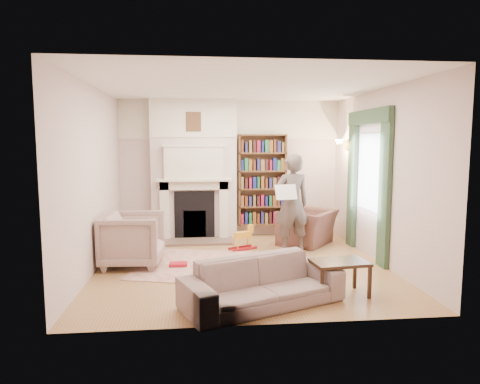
{
  "coord_description": "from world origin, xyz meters",
  "views": [
    {
      "loc": [
        -0.7,
        -6.61,
        1.96
      ],
      "look_at": [
        0.0,
        0.25,
        1.15
      ],
      "focal_mm": 32.0,
      "sensor_mm": 36.0,
      "label": 1
    }
  ],
  "objects": [
    {
      "name": "man_reading",
      "position": [
        0.96,
        0.69,
        0.88
      ],
      "size": [
        0.71,
        0.53,
        1.75
      ],
      "primitive_type": "imported",
      "rotation": [
        0.0,
        0.0,
        3.33
      ],
      "color": "#514641",
      "rests_on": "floor"
    },
    {
      "name": "wall_left",
      "position": [
        -2.25,
        0.0,
        1.4
      ],
      "size": [
        0.0,
        4.5,
        4.5
      ],
      "primitive_type": "plane",
      "rotation": [
        1.57,
        0.0,
        1.57
      ],
      "color": "beige",
      "rests_on": "floor"
    },
    {
      "name": "bookcase",
      "position": [
        0.65,
        2.12,
        1.18
      ],
      "size": [
        1.0,
        0.24,
        1.85
      ],
      "primitive_type": "cube",
      "color": "brown",
      "rests_on": "floor"
    },
    {
      "name": "curtain_right",
      "position": [
        2.2,
        1.1,
        1.2
      ],
      "size": [
        0.07,
        0.32,
        2.4
      ],
      "primitive_type": "cube",
      "color": "#2B4129",
      "rests_on": "floor"
    },
    {
      "name": "wall_back",
      "position": [
        0.0,
        2.25,
        1.4
      ],
      "size": [
        4.5,
        0.0,
        4.5
      ],
      "primitive_type": "plane",
      "rotation": [
        1.57,
        0.0,
        0.0
      ],
      "color": "beige",
      "rests_on": "floor"
    },
    {
      "name": "game_box_lid",
      "position": [
        -1.0,
        0.02,
        0.04
      ],
      "size": [
        0.28,
        0.19,
        0.05
      ],
      "primitive_type": "cube",
      "rotation": [
        0.0,
        0.0,
        -0.02
      ],
      "color": "#B01423",
      "rests_on": "rug"
    },
    {
      "name": "board_game",
      "position": [
        -0.51,
        -0.18,
        0.03
      ],
      "size": [
        0.38,
        0.38,
        0.03
      ],
      "primitive_type": "cube",
      "rotation": [
        0.0,
        0.0,
        -0.14
      ],
      "color": "#E9DD52",
      "rests_on": "rug"
    },
    {
      "name": "armchair_left",
      "position": [
        -1.72,
        0.17,
        0.42
      ],
      "size": [
        0.98,
        0.95,
        0.85
      ],
      "primitive_type": "imported",
      "rotation": [
        0.0,
        0.0,
        1.52
      ],
      "color": "#BDB19C",
      "rests_on": "floor"
    },
    {
      "name": "newspaper",
      "position": [
        0.81,
        0.49,
        1.11
      ],
      "size": [
        0.39,
        0.18,
        0.26
      ],
      "primitive_type": "cube",
      "rotation": [
        -0.35,
        0.0,
        0.19
      ],
      "color": "white",
      "rests_on": "man_reading"
    },
    {
      "name": "sofa",
      "position": [
        0.07,
        -1.7,
        0.28
      ],
      "size": [
        2.08,
        1.43,
        0.57
      ],
      "primitive_type": "imported",
      "rotation": [
        0.0,
        0.0,
        0.38
      ],
      "color": "gray",
      "rests_on": "floor"
    },
    {
      "name": "paraffin_heater",
      "position": [
        -1.57,
        1.22,
        0.28
      ],
      "size": [
        0.3,
        0.3,
        0.55
      ],
      "primitive_type": "cylinder",
      "rotation": [
        0.0,
        0.0,
        -0.28
      ],
      "color": "#A9ABB1",
      "rests_on": "floor"
    },
    {
      "name": "coffee_table",
      "position": [
        1.11,
        -1.46,
        0.23
      ],
      "size": [
        0.75,
        0.53,
        0.45
      ],
      "primitive_type": null,
      "rotation": [
        0.0,
        0.0,
        0.12
      ],
      "color": "#301F10",
      "rests_on": "floor"
    },
    {
      "name": "pelmet",
      "position": [
        2.19,
        0.4,
        2.38
      ],
      "size": [
        0.09,
        1.7,
        0.24
      ],
      "primitive_type": "cube",
      "color": "#2B4129",
      "rests_on": "wall_right"
    },
    {
      "name": "curtain_left",
      "position": [
        2.2,
        -0.3,
        1.2
      ],
      "size": [
        0.07,
        0.32,
        2.4
      ],
      "primitive_type": "cube",
      "color": "#2B4129",
      "rests_on": "floor"
    },
    {
      "name": "wall_front",
      "position": [
        0.0,
        -2.25,
        1.4
      ],
      "size": [
        4.5,
        0.0,
        4.5
      ],
      "primitive_type": "plane",
      "rotation": [
        -1.57,
        0.0,
        0.0
      ],
      "color": "beige",
      "rests_on": "floor"
    },
    {
      "name": "wall_sconce",
      "position": [
        2.03,
        1.5,
        1.9
      ],
      "size": [
        0.2,
        0.24,
        0.24
      ],
      "primitive_type": null,
      "color": "gold",
      "rests_on": "wall_right"
    },
    {
      "name": "comic_annuals",
      "position": [
        0.25,
        -0.3,
        0.02
      ],
      "size": [
        0.69,
        0.39,
        0.02
      ],
      "color": "red",
      "rests_on": "rug"
    },
    {
      "name": "ceiling",
      "position": [
        0.0,
        0.0,
        2.8
      ],
      "size": [
        4.5,
        4.5,
        0.0
      ],
      "primitive_type": "plane",
      "rotation": [
        3.14,
        0.0,
        0.0
      ],
      "color": "white",
      "rests_on": "wall_back"
    },
    {
      "name": "fireplace",
      "position": [
        -0.75,
        2.05,
        1.39
      ],
      "size": [
        1.7,
        0.58,
        2.8
      ],
      "color": "beige",
      "rests_on": "floor"
    },
    {
      "name": "window",
      "position": [
        2.23,
        0.4,
        1.45
      ],
      "size": [
        0.02,
        0.9,
        1.3
      ],
      "primitive_type": "cube",
      "color": "silver",
      "rests_on": "wall_right"
    },
    {
      "name": "wall_right",
      "position": [
        2.25,
        0.0,
        1.4
      ],
      "size": [
        0.0,
        4.5,
        4.5
      ],
      "primitive_type": "plane",
      "rotation": [
        1.57,
        0.0,
        -1.57
      ],
      "color": "beige",
      "rests_on": "floor"
    },
    {
      "name": "armchair_reading",
      "position": [
        1.41,
        1.29,
        0.33
      ],
      "size": [
        1.34,
        1.36,
        0.66
      ],
      "primitive_type": "imported",
      "rotation": [
        0.0,
        0.0,
        4.02
      ],
      "color": "brown",
      "rests_on": "floor"
    },
    {
      "name": "rug",
      "position": [
        -0.41,
        -0.01,
        0.01
      ],
      "size": [
        2.77,
        2.38,
        0.01
      ],
      "primitive_type": "cube",
      "rotation": [
        0.0,
        0.0,
        -0.26
      ],
      "color": "beige",
      "rests_on": "floor"
    },
    {
      "name": "floor",
      "position": [
        0.0,
        0.0,
        0.0
      ],
      "size": [
        4.5,
        4.5,
        0.0
      ],
      "primitive_type": "plane",
      "color": "olive",
      "rests_on": "ground"
    },
    {
      "name": "rocking_horse",
      "position": [
        0.12,
        0.99,
        0.22
      ],
      "size": [
        0.54,
        0.39,
        0.44
      ],
      "primitive_type": null,
      "rotation": [
        0.0,
        0.0,
        0.42
      ],
      "color": "gold",
      "rests_on": "rug"
    }
  ]
}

